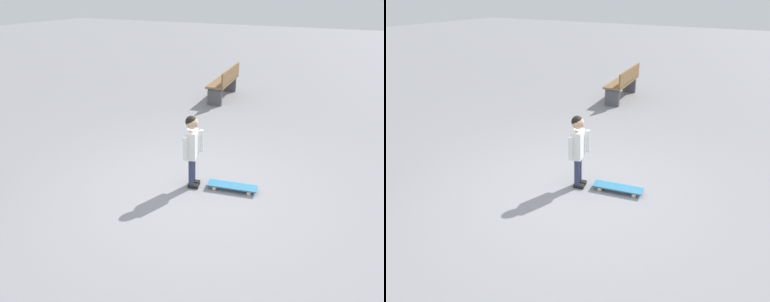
% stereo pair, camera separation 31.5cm
% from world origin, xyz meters
% --- Properties ---
extents(ground_plane, '(50.00, 50.00, 0.00)m').
position_xyz_m(ground_plane, '(0.00, 0.00, 0.00)').
color(ground_plane, gray).
extents(child_person, '(0.40, 0.22, 1.06)m').
position_xyz_m(child_person, '(0.19, -0.00, 0.66)').
color(child_person, '#2D3351').
rests_on(child_person, ground).
extents(skateboard, '(0.31, 0.72, 0.07)m').
position_xyz_m(skateboard, '(0.34, -0.57, 0.06)').
color(skateboard, teal).
rests_on(skateboard, ground).
extents(street_bench, '(1.64, 0.61, 0.80)m').
position_xyz_m(street_bench, '(4.61, 1.27, 0.42)').
color(street_bench, brown).
rests_on(street_bench, ground).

